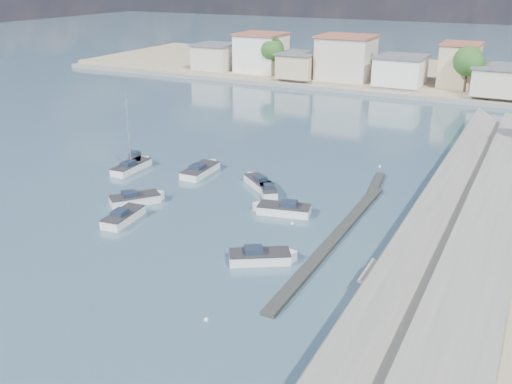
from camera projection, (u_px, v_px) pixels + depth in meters
ground at (361, 142)px, 76.01m from camera, size 400.00×400.00×0.00m
seawall_walkway at (485, 244)px, 45.41m from camera, size 5.00×90.00×1.80m
breakwater at (344, 226)px, 50.34m from camera, size 2.00×31.02×0.35m
far_shore_land at (437, 77)px, 118.92m from camera, size 160.00×40.00×1.40m
far_shore_quay at (414, 96)px, 101.60m from camera, size 160.00×2.50×0.80m
far_town at (485, 70)px, 100.32m from camera, size 113.01×12.80×8.35m
shore_trees at (465, 69)px, 93.55m from camera, size 74.56×38.32×7.92m
motorboat_a at (125, 216)px, 51.86m from camera, size 2.36×5.34×1.48m
motorboat_b at (138, 199)px, 55.79m from camera, size 4.47×4.91×1.48m
motorboat_c at (258, 182)px, 60.25m from camera, size 4.41×4.04×1.48m
motorboat_d at (281, 209)px, 53.35m from camera, size 5.58×3.04×1.48m
motorboat_e at (201, 170)px, 63.95m from camera, size 2.43×6.19×1.48m
motorboat_f at (268, 191)px, 57.93m from camera, size 3.21×3.73×1.48m
motorboat_g at (135, 160)px, 67.19m from camera, size 3.51×4.09×1.48m
motorboat_h at (263, 257)px, 44.44m from camera, size 5.03×4.10×1.48m
sailboat at (133, 166)px, 65.03m from camera, size 2.02×6.07×9.00m
mooring_buoys at (328, 219)px, 52.01m from camera, size 19.31×36.11×0.31m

